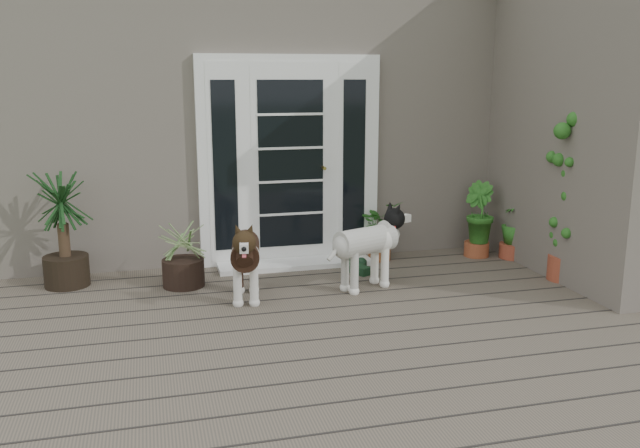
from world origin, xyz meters
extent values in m
cube|color=#6B5B4C|center=(0.00, 0.40, 0.06)|extent=(6.20, 4.60, 0.12)
cube|color=#665E54|center=(0.00, 4.65, 1.55)|extent=(7.40, 4.00, 3.10)
cube|color=#665E54|center=(2.90, 1.50, 1.55)|extent=(1.60, 2.40, 3.10)
cube|color=white|center=(-0.20, 2.60, 1.19)|extent=(1.90, 0.14, 2.15)
cube|color=white|center=(-0.20, 2.40, 0.14)|extent=(1.60, 0.40, 0.05)
imported|color=#2F651D|center=(0.73, 2.40, 0.40)|extent=(0.57, 0.57, 0.56)
imported|color=#254F16|center=(1.81, 2.27, 0.42)|extent=(0.45, 0.45, 0.60)
imported|color=#2C661D|center=(2.16, 2.11, 0.38)|extent=(0.43, 0.43, 0.51)
camera|label=1|loc=(-1.64, -4.16, 2.06)|focal=37.51mm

